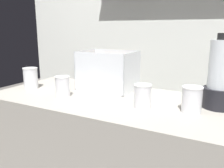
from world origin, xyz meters
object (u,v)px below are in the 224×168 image
object	(u,v)px
juice_cup_mango_left	(63,88)
carrot_display_bin	(109,77)
blender_pitcher	(221,78)
juice_cup_orange_far_left	(31,79)
juice_cup_carrot_middle	(143,97)
juice_cup_orange_right	(192,101)

from	to	relation	value
juice_cup_mango_left	carrot_display_bin	bearing A→B (deg)	63.94
blender_pitcher	juice_cup_orange_far_left	world-z (taller)	blender_pitcher
juice_cup_orange_far_left	carrot_display_bin	bearing A→B (deg)	26.61
blender_pitcher	juice_cup_mango_left	world-z (taller)	blender_pitcher
blender_pitcher	juice_cup_carrot_middle	world-z (taller)	blender_pitcher
juice_cup_orange_far_left	juice_cup_mango_left	bearing A→B (deg)	-10.77
juice_cup_orange_far_left	juice_cup_mango_left	world-z (taller)	juice_cup_orange_far_left
juice_cup_orange_far_left	juice_cup_carrot_middle	distance (m)	0.78
blender_pitcher	juice_cup_orange_far_left	xyz separation A→B (m)	(-1.11, -0.16, -0.09)
juice_cup_orange_far_left	juice_cup_mango_left	size ratio (longest dim) A/B	1.13
juice_cup_orange_far_left	juice_cup_carrot_middle	world-z (taller)	juice_cup_orange_far_left
carrot_display_bin	juice_cup_mango_left	world-z (taller)	carrot_display_bin
juice_cup_carrot_middle	juice_cup_orange_right	distance (m)	0.23
juice_cup_orange_far_left	juice_cup_carrot_middle	xyz separation A→B (m)	(0.78, -0.02, -0.01)
carrot_display_bin	juice_cup_orange_right	xyz separation A→B (m)	(0.55, -0.20, -0.03)
juice_cup_carrot_middle	juice_cup_orange_right	world-z (taller)	juice_cup_orange_right
blender_pitcher	juice_cup_orange_far_left	bearing A→B (deg)	-172.00
juice_cup_orange_right	juice_cup_orange_far_left	bearing A→B (deg)	-178.65
carrot_display_bin	juice_cup_orange_right	world-z (taller)	carrot_display_bin
blender_pitcher	juice_cup_orange_far_left	size ratio (longest dim) A/B	2.66
blender_pitcher	juice_cup_orange_right	bearing A→B (deg)	-128.04
carrot_display_bin	juice_cup_carrot_middle	size ratio (longest dim) A/B	2.99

